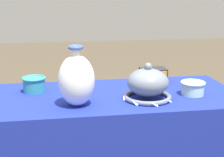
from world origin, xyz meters
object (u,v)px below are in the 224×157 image
(cup_wide_teal, at_px, (34,84))
(cup_wide_celadon, at_px, (193,88))
(vase_tall_bulbous, at_px, (77,80))
(mosaic_tile_box, at_px, (153,76))
(vase_dome_bell, at_px, (148,85))

(cup_wide_teal, distance_m, cup_wide_celadon, 0.79)
(vase_tall_bulbous, bearing_deg, mosaic_tile_box, 34.53)
(vase_tall_bulbous, bearing_deg, cup_wide_teal, 129.53)
(cup_wide_teal, xyz_separation_m, cup_wide_celadon, (0.77, -0.18, -0.01))
(mosaic_tile_box, bearing_deg, vase_dome_bell, -112.40)
(mosaic_tile_box, bearing_deg, cup_wide_celadon, -61.12)
(vase_tall_bulbous, xyz_separation_m, mosaic_tile_box, (0.43, 0.30, -0.08))
(vase_dome_bell, bearing_deg, vase_tall_bulbous, -173.99)
(mosaic_tile_box, relative_size, cup_wide_celadon, 1.15)
(mosaic_tile_box, bearing_deg, vase_tall_bulbous, -146.74)
(vase_dome_bell, height_order, mosaic_tile_box, vase_dome_bell)
(cup_wide_teal, bearing_deg, vase_tall_bulbous, -50.47)
(vase_tall_bulbous, xyz_separation_m, cup_wide_celadon, (0.57, 0.07, -0.08))
(vase_dome_bell, bearing_deg, cup_wide_teal, 158.72)
(mosaic_tile_box, xyz_separation_m, cup_wide_celadon, (0.13, -0.23, -0.01))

